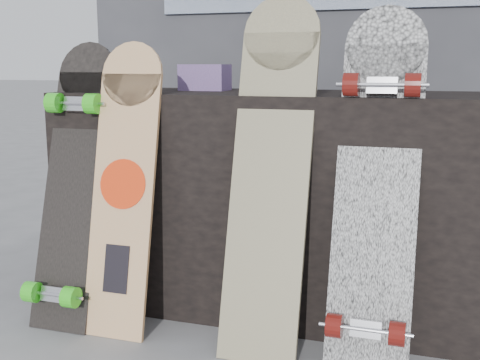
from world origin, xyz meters
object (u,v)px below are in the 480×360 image
(vendor_table, at_px, (281,200))
(longboard_cascadia, at_px, (377,180))
(longboard_geisha, at_px, (124,180))
(longboard_celtic, at_px, (272,163))
(skateboard_dark, at_px, (73,179))

(vendor_table, bearing_deg, longboard_cascadia, -41.05)
(longboard_geisha, xyz_separation_m, longboard_celtic, (0.50, 0.03, 0.08))
(vendor_table, bearing_deg, longboard_geisha, -140.81)
(longboard_celtic, bearing_deg, skateboard_dark, -178.55)
(vendor_table, height_order, longboard_celtic, longboard_celtic)
(vendor_table, height_order, longboard_geisha, longboard_geisha)
(longboard_geisha, bearing_deg, skateboard_dark, 176.53)
(longboard_cascadia, height_order, skateboard_dark, longboard_cascadia)
(longboard_cascadia, distance_m, skateboard_dark, 1.04)
(vendor_table, relative_size, longboard_geisha, 1.64)
(vendor_table, distance_m, longboard_cascadia, 0.53)
(longboard_geisha, height_order, longboard_celtic, longboard_celtic)
(longboard_geisha, bearing_deg, vendor_table, 39.19)
(longboard_celtic, relative_size, longboard_cascadia, 1.04)
(longboard_celtic, height_order, longboard_cascadia, longboard_celtic)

